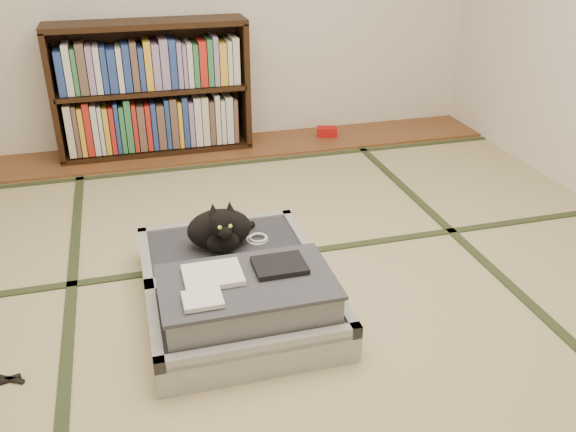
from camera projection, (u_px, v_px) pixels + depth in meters
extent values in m
plane|color=tan|center=(298.00, 299.00, 2.78)|extent=(4.50, 4.50, 0.00)
cube|color=brown|center=(222.00, 148.00, 4.50)|extent=(4.00, 0.50, 0.02)
cube|color=#B00E0E|center=(327.00, 131.00, 4.70)|extent=(0.17, 0.13, 0.07)
cube|color=#2D381E|center=(68.00, 335.00, 2.54)|extent=(0.05, 4.50, 0.01)
cube|color=#2D381E|center=(491.00, 268.00, 3.02)|extent=(0.05, 4.50, 0.01)
cube|color=#2D381E|center=(276.00, 256.00, 3.12)|extent=(4.00, 0.05, 0.01)
cube|color=#2D381E|center=(230.00, 164.00, 4.24)|extent=(4.00, 0.05, 0.01)
cube|color=black|center=(54.00, 96.00, 4.09)|extent=(0.04, 0.31, 0.86)
cube|color=black|center=(244.00, 83.00, 4.39)|extent=(0.04, 0.31, 0.86)
cube|color=black|center=(158.00, 148.00, 4.44)|extent=(1.34, 0.31, 0.04)
cube|color=black|center=(146.00, 24.00, 4.04)|extent=(1.34, 0.31, 0.04)
cube|color=black|center=(152.00, 89.00, 4.24)|extent=(1.28, 0.31, 0.03)
cube|color=black|center=(151.00, 84.00, 4.36)|extent=(1.34, 0.02, 0.86)
cube|color=gray|center=(156.00, 120.00, 4.32)|extent=(1.21, 0.21, 0.36)
cube|color=gray|center=(150.00, 62.00, 4.14)|extent=(1.21, 0.21, 0.33)
cube|color=#A8A8AD|center=(248.00, 325.00, 2.50)|extent=(0.79, 0.53, 0.14)
cube|color=#32333B|center=(248.00, 318.00, 2.48)|extent=(0.71, 0.44, 0.10)
cube|color=#A8A8AD|center=(261.00, 347.00, 2.26)|extent=(0.79, 0.04, 0.05)
cube|color=#A8A8AD|center=(236.00, 279.00, 2.68)|extent=(0.79, 0.04, 0.05)
cube|color=#A8A8AD|center=(154.00, 325.00, 2.38)|extent=(0.04, 0.53, 0.05)
cube|color=#A8A8AD|center=(335.00, 296.00, 2.56)|extent=(0.04, 0.53, 0.05)
cube|color=#A8A8AD|center=(226.00, 261.00, 2.95)|extent=(0.79, 0.53, 0.14)
cube|color=#32333B|center=(225.00, 255.00, 2.94)|extent=(0.71, 0.44, 0.10)
cube|color=#A8A8AD|center=(235.00, 274.00, 2.71)|extent=(0.79, 0.04, 0.05)
cube|color=#A8A8AD|center=(217.00, 225.00, 3.13)|extent=(0.79, 0.04, 0.05)
cube|color=#A8A8AD|center=(146.00, 258.00, 2.83)|extent=(0.04, 0.53, 0.05)
cube|color=#A8A8AD|center=(300.00, 238.00, 3.01)|extent=(0.04, 0.53, 0.05)
cylinder|color=black|center=(235.00, 275.00, 2.69)|extent=(0.71, 0.03, 0.03)
cube|color=gray|center=(247.00, 298.00, 2.44)|extent=(0.67, 0.41, 0.14)
cube|color=#3D3E45|center=(247.00, 282.00, 2.41)|extent=(0.70, 0.43, 0.02)
cube|color=silver|center=(213.00, 275.00, 2.41)|extent=(0.23, 0.19, 0.02)
cube|color=black|center=(279.00, 265.00, 2.48)|extent=(0.21, 0.17, 0.02)
cube|color=silver|center=(203.00, 299.00, 2.26)|extent=(0.15, 0.13, 0.02)
cube|color=white|center=(201.00, 374.00, 2.23)|extent=(0.06, 0.01, 0.04)
cube|color=white|center=(235.00, 371.00, 2.26)|extent=(0.05, 0.01, 0.04)
cube|color=orange|center=(329.00, 351.00, 2.34)|extent=(0.05, 0.01, 0.04)
cube|color=#197F33|center=(311.00, 350.00, 2.32)|extent=(0.04, 0.01, 0.03)
ellipsoid|color=black|center=(219.00, 229.00, 2.87)|extent=(0.31, 0.20, 0.19)
ellipsoid|color=black|center=(223.00, 242.00, 2.80)|extent=(0.15, 0.11, 0.11)
ellipsoid|color=black|center=(223.00, 223.00, 2.72)|extent=(0.13, 0.12, 0.12)
sphere|color=black|center=(225.00, 232.00, 2.69)|extent=(0.06, 0.06, 0.06)
cone|color=black|center=(213.00, 209.00, 2.70)|extent=(0.05, 0.06, 0.06)
cone|color=black|center=(230.00, 207.00, 2.72)|extent=(0.05, 0.06, 0.06)
sphere|color=#A5BF33|center=(220.00, 227.00, 2.67)|extent=(0.02, 0.02, 0.02)
sphere|color=#A5BF33|center=(230.00, 226.00, 2.68)|extent=(0.02, 0.02, 0.02)
cylinder|color=black|center=(238.00, 230.00, 3.01)|extent=(0.19, 0.11, 0.03)
torus|color=white|center=(257.00, 240.00, 2.96)|extent=(0.11, 0.11, 0.01)
torus|color=white|center=(258.00, 238.00, 2.95)|extent=(0.09, 0.09, 0.01)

